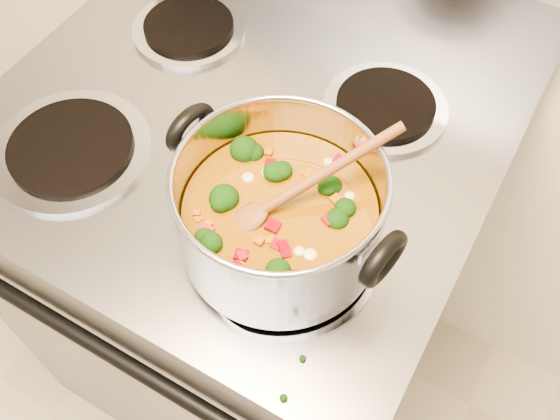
# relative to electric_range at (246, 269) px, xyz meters

# --- Properties ---
(electric_range) EXTENTS (0.79, 0.71, 1.08)m
(electric_range) POSITION_rel_electric_range_xyz_m (0.00, 0.00, 0.00)
(electric_range) COLOR gray
(electric_range) RESTS_ON ground
(stockpot) EXTENTS (0.32, 0.26, 0.16)m
(stockpot) POSITION_rel_electric_range_xyz_m (0.17, -0.15, 0.53)
(stockpot) COLOR #ADADB6
(stockpot) RESTS_ON electric_range
(wooden_spoon) EXTENTS (0.16, 0.20, 0.11)m
(wooden_spoon) POSITION_rel_electric_range_xyz_m (0.17, -0.14, 0.57)
(wooden_spoon) COLOR brown
(wooden_spoon) RESTS_ON stockpot
(cooktop_crumbs) EXTENTS (0.33, 0.20, 0.01)m
(cooktop_crumbs) POSITION_rel_electric_range_xyz_m (0.25, -0.19, 0.46)
(cooktop_crumbs) COLOR black
(cooktop_crumbs) RESTS_ON electric_range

